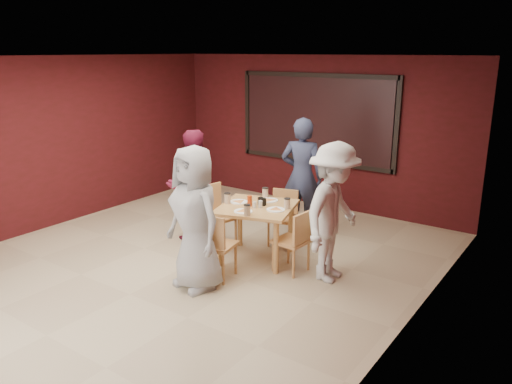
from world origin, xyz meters
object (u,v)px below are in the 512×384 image
Objects in this scene: diner_back at (302,176)px; chair_front at (214,243)px; diner_left at (192,185)px; dining_table at (257,213)px; chair_left at (215,212)px; chair_right at (296,238)px; diner_front at (195,218)px; chair_back at (283,214)px; diner_right at (333,213)px.

chair_front is at bearing 73.36° from diner_back.
diner_left is (-1.27, -1.19, -0.08)m from diner_back.
dining_table is 0.89m from chair_front.
diner_back is (0.77, 1.25, 0.41)m from chair_left.
dining_table is at bearing 75.47° from diner_back.
diner_back reaches higher than chair_right.
chair_left is at bearing 133.02° from diner_front.
diner_left is (-1.29, -0.63, 0.39)m from chair_back.
diner_back is at bearing 41.61° from diner_right.
diner_right is at bearing -0.71° from chair_left.
chair_front is 1.04× the size of chair_right.
chair_back is 0.89× the size of chair_left.
diner_back reaches higher than chair_front.
diner_right reaches higher than dining_table.
dining_table is at bearing 86.52° from chair_front.
chair_right is 1.40m from diner_front.
chair_left is 0.50× the size of diner_back.
diner_left is at bearing 173.45° from chair_left.
chair_front is 0.48× the size of diner_back.
chair_left is 1.08× the size of chair_right.
chair_left reaches higher than chair_front.
chair_left is 1.45m from diner_front.
chair_right is (0.69, -0.08, -0.20)m from dining_table.
diner_back is 1.74m from diner_left.
chair_left is at bearing 102.86° from diner_left.
diner_front reaches higher than dining_table.
chair_front reaches higher than chair_back.
diner_right is at bearing 1.53° from dining_table.
chair_right is at bearing -48.92° from chair_back.
diner_back is (-0.04, 1.31, 0.25)m from dining_table.
diner_left reaches higher than chair_right.
dining_table is 0.66× the size of diner_back.
diner_right is at bearing 55.58° from diner_front.
diner_front is 1.05× the size of diner_left.
chair_front is at bearing -93.48° from dining_table.
diner_front reaches higher than chair_front.
diner_back is at bearing 117.75° from chair_right.
diner_front is 2.46m from diner_back.
chair_front is 2.22m from diner_back.
diner_right is at bearing 36.45° from chair_front.
diner_front is (-0.80, -1.07, 0.42)m from chair_right.
diner_front reaches higher than diner_right.
diner_left reaches higher than chair_left.
diner_right is (1.20, -1.27, -0.04)m from diner_back.
dining_table is 0.69× the size of diner_right.
chair_right is 0.46× the size of diner_back.
dining_table reaches higher than chair_left.
dining_table reaches higher than chair_right.
chair_back is at bearing 40.96° from chair_left.
chair_right is 0.48× the size of diner_right.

